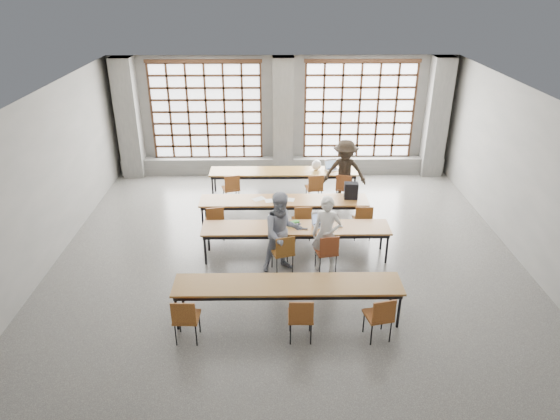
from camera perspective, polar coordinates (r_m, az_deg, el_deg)
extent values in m
plane|color=#484846|center=(10.68, 0.88, -6.29)|extent=(11.00, 11.00, 0.00)
plane|color=silver|center=(9.30, 1.02, 12.29)|extent=(11.00, 11.00, 0.00)
plane|color=#626260|center=(15.06, 0.34, 10.71)|extent=(10.00, 0.00, 10.00)
plane|color=#626260|center=(5.29, 2.78, -22.07)|extent=(10.00, 0.00, 10.00)
plane|color=#626260|center=(10.93, -26.29, 1.97)|extent=(0.00, 11.00, 11.00)
plane|color=#626260|center=(11.19, 27.51, 2.23)|extent=(0.00, 11.00, 11.00)
cube|color=#5B5B58|center=(15.38, -16.92, 9.93)|extent=(0.60, 0.55, 3.50)
cube|color=#5B5B58|center=(14.79, 0.36, 10.43)|extent=(0.60, 0.55, 3.50)
cube|color=#5B5B58|center=(15.55, 17.45, 10.02)|extent=(0.60, 0.55, 3.50)
cube|color=white|center=(15.13, -8.38, 11.10)|extent=(3.20, 0.02, 2.80)
cube|color=black|center=(15.06, -8.41, 11.02)|extent=(3.20, 0.05, 2.80)
cube|color=black|center=(15.48, -8.07, 5.83)|extent=(3.32, 0.07, 0.10)
cube|color=black|center=(14.76, -8.79, 16.47)|extent=(3.32, 0.07, 0.10)
cube|color=white|center=(15.22, 9.00, 11.14)|extent=(3.20, 0.02, 2.80)
cube|color=black|center=(15.14, 9.05, 11.06)|extent=(3.20, 0.05, 2.80)
cube|color=black|center=(15.57, 8.68, 5.90)|extent=(3.32, 0.07, 0.10)
cube|color=black|center=(14.85, 9.45, 16.48)|extent=(3.32, 0.07, 0.10)
cube|color=#5B5B58|center=(15.34, 0.34, 5.10)|extent=(9.80, 0.35, 0.50)
cube|color=brown|center=(13.62, 0.40, 4.44)|extent=(4.00, 0.70, 0.04)
cube|color=black|center=(13.65, 0.40, 4.21)|extent=(3.90, 0.64, 0.08)
cylinder|color=black|center=(13.59, -7.71, 2.48)|extent=(0.05, 0.05, 0.69)
cylinder|color=black|center=(14.12, -7.46, 3.42)|extent=(0.05, 0.05, 0.69)
cylinder|color=black|center=(13.67, 8.50, 2.57)|extent=(0.05, 0.05, 0.69)
cylinder|color=black|center=(14.20, 8.16, 3.49)|extent=(0.05, 0.05, 0.69)
cube|color=brown|center=(11.88, 0.44, 1.10)|extent=(4.00, 0.70, 0.04)
cube|color=black|center=(11.90, 0.44, 0.84)|extent=(3.90, 0.64, 0.08)
cylinder|color=black|center=(11.89, -8.83, -1.14)|extent=(0.05, 0.05, 0.69)
cylinder|color=black|center=(12.41, -8.49, 0.07)|extent=(0.05, 0.05, 0.69)
cylinder|color=black|center=(11.97, 9.69, -1.03)|extent=(0.05, 0.05, 0.69)
cylinder|color=black|center=(12.48, 9.25, 0.18)|extent=(0.05, 0.05, 0.69)
cube|color=brown|center=(10.63, 1.83, -2.04)|extent=(4.00, 0.70, 0.04)
cube|color=black|center=(10.66, 1.82, -2.32)|extent=(3.90, 0.64, 0.08)
cylinder|color=black|center=(10.65, -8.54, -4.55)|extent=(0.05, 0.05, 0.69)
cylinder|color=black|center=(11.14, -8.19, -3.04)|extent=(0.05, 0.05, 0.69)
cylinder|color=black|center=(10.81, 12.12, -4.36)|extent=(0.05, 0.05, 0.69)
cylinder|color=black|center=(11.31, 11.52, -2.88)|extent=(0.05, 0.05, 0.69)
cube|color=brown|center=(8.80, 0.89, -8.52)|extent=(4.00, 0.70, 0.04)
cube|color=black|center=(8.84, 0.89, -8.84)|extent=(3.90, 0.64, 0.08)
cylinder|color=black|center=(8.94, -11.72, -11.43)|extent=(0.05, 0.05, 0.69)
cylinder|color=black|center=(9.40, -11.11, -9.30)|extent=(0.05, 0.05, 0.69)
cylinder|color=black|center=(9.04, 13.43, -11.15)|extent=(0.05, 0.05, 0.69)
cylinder|color=black|center=(9.49, 12.64, -9.06)|extent=(0.05, 0.05, 0.69)
cube|color=brown|center=(13.26, -5.62, 2.48)|extent=(0.52, 0.52, 0.04)
cube|color=brown|center=(12.99, -5.47, 3.08)|extent=(0.39, 0.15, 0.40)
cylinder|color=black|center=(13.35, -5.58, 1.59)|extent=(0.02, 0.02, 0.45)
cube|color=brown|center=(13.25, 3.91, 2.54)|extent=(0.48, 0.48, 0.04)
cube|color=brown|center=(12.99, 4.13, 3.12)|extent=(0.40, 0.09, 0.40)
cylinder|color=black|center=(13.34, 3.88, 1.65)|extent=(0.02, 0.02, 0.45)
cube|color=brown|center=(13.34, 7.33, 2.54)|extent=(0.51, 0.51, 0.04)
cube|color=brown|center=(13.07, 7.29, 3.13)|extent=(0.40, 0.13, 0.40)
cylinder|color=black|center=(13.43, 7.28, 1.66)|extent=(0.02, 0.02, 0.45)
cube|color=brown|center=(11.57, -7.45, -1.26)|extent=(0.50, 0.50, 0.04)
cube|color=brown|center=(11.29, -7.41, -0.67)|extent=(0.40, 0.11, 0.40)
cylinder|color=black|center=(11.68, -7.39, -2.24)|extent=(0.02, 0.02, 0.45)
cube|color=brown|center=(11.51, 2.48, -1.21)|extent=(0.46, 0.46, 0.04)
cube|color=brown|center=(11.23, 2.66, -0.62)|extent=(0.40, 0.07, 0.40)
cylinder|color=black|center=(11.61, 2.46, -2.19)|extent=(0.02, 0.02, 0.45)
cube|color=brown|center=(11.67, 9.36, -1.15)|extent=(0.43, 0.43, 0.04)
cube|color=brown|center=(11.39, 9.59, -0.57)|extent=(0.40, 0.04, 0.40)
cylinder|color=black|center=(11.78, 9.29, -2.12)|extent=(0.02, 0.02, 0.45)
cube|color=brown|center=(10.27, 0.26, -4.77)|extent=(0.52, 0.52, 0.04)
cube|color=brown|center=(9.99, 0.62, -4.19)|extent=(0.39, 0.15, 0.40)
cylinder|color=black|center=(10.39, 0.26, -5.84)|extent=(0.02, 0.02, 0.45)
cube|color=maroon|center=(10.32, 5.28, -4.71)|extent=(0.50, 0.50, 0.04)
cube|color=maroon|center=(10.04, 5.67, -4.15)|extent=(0.40, 0.11, 0.40)
cylinder|color=black|center=(10.44, 5.23, -5.78)|extent=(0.02, 0.02, 0.45)
cube|color=brown|center=(8.63, -10.62, -11.95)|extent=(0.43, 0.43, 0.04)
cube|color=brown|center=(8.34, -11.00, -11.54)|extent=(0.40, 0.04, 0.40)
cylinder|color=black|center=(8.77, -10.50, -13.12)|extent=(0.02, 0.02, 0.45)
cube|color=brown|center=(8.52, 2.36, -12.04)|extent=(0.43, 0.43, 0.04)
cube|color=brown|center=(8.22, 2.45, -11.63)|extent=(0.40, 0.04, 0.40)
cylinder|color=black|center=(8.66, 2.34, -13.21)|extent=(0.02, 0.02, 0.45)
cube|color=brown|center=(8.68, 11.15, -11.75)|extent=(0.50, 0.50, 0.04)
cube|color=brown|center=(8.40, 11.82, -11.30)|extent=(0.40, 0.11, 0.40)
cylinder|color=black|center=(8.82, 11.02, -12.91)|extent=(0.02, 0.02, 0.45)
imported|color=silver|center=(10.19, 5.34, -2.79)|extent=(0.69, 0.55, 1.64)
imported|color=#172247|center=(10.11, 0.26, -2.59)|extent=(0.99, 0.86, 1.73)
imported|color=black|center=(13.23, 7.41, 4.31)|extent=(1.19, 0.77, 1.75)
cube|color=#B0B0B5|center=(10.70, 4.77, -1.75)|extent=(0.41, 0.34, 0.02)
cube|color=black|center=(10.69, 4.78, -1.71)|extent=(0.33, 0.24, 0.00)
cube|color=#B0B0B5|center=(10.76, 4.55, -0.85)|extent=(0.37, 0.15, 0.26)
cube|color=#92B6FD|center=(10.76, 4.57, -0.99)|extent=(0.31, 0.12, 0.21)
cube|color=silver|center=(13.75, 6.05, 4.64)|extent=(0.43, 0.37, 0.02)
cube|color=black|center=(13.74, 6.07, 4.67)|extent=(0.34, 0.27, 0.00)
cube|color=silver|center=(13.83, 5.81, 5.30)|extent=(0.36, 0.19, 0.26)
cube|color=#93BFFE|center=(13.82, 5.82, 5.19)|extent=(0.31, 0.15, 0.21)
ellipsoid|color=silver|center=(10.68, 6.94, -1.86)|extent=(0.11, 0.08, 0.04)
cube|color=green|center=(10.67, 1.55, -1.53)|extent=(0.27, 0.18, 0.09)
cube|color=black|center=(10.54, 2.83, -2.15)|extent=(0.13, 0.06, 0.01)
cube|color=silver|center=(11.92, -2.45, 1.28)|extent=(0.36, 0.34, 0.00)
cube|color=white|center=(11.82, -1.01, 1.09)|extent=(0.33, 0.26, 0.00)
cube|color=silver|center=(11.87, 0.92, 1.20)|extent=(0.33, 0.27, 0.00)
cube|color=black|center=(11.97, 8.12, 2.19)|extent=(0.33, 0.21, 0.40)
ellipsoid|color=white|center=(13.66, 4.19, 5.16)|extent=(0.32, 0.29, 0.29)
cube|color=maroon|center=(8.60, -10.64, -11.69)|extent=(0.21, 0.14, 0.06)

